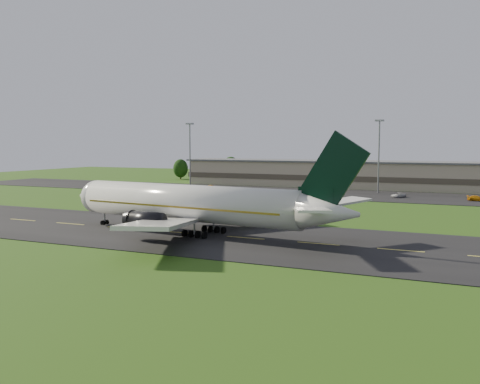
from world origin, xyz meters
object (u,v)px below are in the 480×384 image
at_px(airliner, 193,204).
at_px(light_mast_centre, 379,147).
at_px(service_vehicle_d, 477,198).
at_px(light_mast_west, 190,147).
at_px(terminal, 392,176).
at_px(service_vehicle_c, 398,195).
at_px(service_vehicle_b, 312,189).
at_px(service_vehicle_a, 210,187).

xyz_separation_m(airliner, light_mast_centre, (13.80, 80.09, 8.08)).
bearing_deg(service_vehicle_d, light_mast_west, 87.96).
distance_m(airliner, light_mast_centre, 81.67).
relative_size(terminal, light_mast_west, 7.13).
bearing_deg(service_vehicle_c, light_mast_west, -158.11).
bearing_deg(service_vehicle_b, service_vehicle_c, -113.42).
relative_size(airliner, service_vehicle_c, 12.09).
bearing_deg(light_mast_centre, service_vehicle_b, -174.33).
bearing_deg(airliner, service_vehicle_b, 99.39).
xyz_separation_m(airliner, light_mast_west, (-46.20, 80.09, 8.08)).
bearing_deg(light_mast_west, light_mast_centre, 0.00).
bearing_deg(airliner, service_vehicle_d, 66.11).
relative_size(light_mast_centre, service_vehicle_a, 4.65).
xyz_separation_m(light_mast_centre, service_vehicle_c, (7.03, -10.62, -12.05)).
xyz_separation_m(service_vehicle_b, service_vehicle_c, (25.55, -8.78, 0.00)).
relative_size(service_vehicle_c, service_vehicle_d, 0.95).
xyz_separation_m(terminal, service_vehicle_c, (5.62, -26.80, -3.30)).
bearing_deg(service_vehicle_b, terminal, -52.32).
bearing_deg(light_mast_west, service_vehicle_a, -39.34).
height_order(service_vehicle_a, service_vehicle_d, service_vehicle_a).
bearing_deg(light_mast_west, service_vehicle_d, -7.79).
bearing_deg(service_vehicle_d, light_mast_centre, 71.06).
height_order(airliner, service_vehicle_c, airliner).
distance_m(light_mast_west, light_mast_centre, 60.00).
bearing_deg(terminal, service_vehicle_c, -78.15).
relative_size(service_vehicle_a, service_vehicle_c, 1.03).
height_order(light_mast_centre, service_vehicle_a, light_mast_centre).
height_order(terminal, service_vehicle_a, terminal).
bearing_deg(light_mast_centre, service_vehicle_c, -56.51).
bearing_deg(airliner, terminal, 86.96).
relative_size(airliner, service_vehicle_d, 11.50).
relative_size(airliner, light_mast_west, 2.52).
xyz_separation_m(terminal, service_vehicle_a, (-48.70, -26.60, -3.15)).
bearing_deg(terminal, light_mast_centre, -94.95).
height_order(service_vehicle_a, service_vehicle_c, service_vehicle_a).
relative_size(light_mast_centre, service_vehicle_c, 4.80).
xyz_separation_m(light_mast_west, service_vehicle_c, (67.03, -10.62, -12.05)).
height_order(terminal, service_vehicle_b, terminal).
height_order(light_mast_west, service_vehicle_d, light_mast_west).
relative_size(service_vehicle_a, service_vehicle_d, 0.98).
bearing_deg(terminal, service_vehicle_a, -151.36).
bearing_deg(service_vehicle_c, terminal, 132.74).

